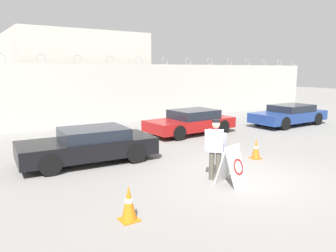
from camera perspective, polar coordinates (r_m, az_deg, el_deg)
name	(u,v)px	position (r m, az deg, el deg)	size (l,w,h in m)	color
ground_plane	(243,178)	(9.74, 13.00, -8.83)	(90.00, 90.00, 0.00)	gray
perimeter_wall	(95,94)	(18.73, -12.54, 5.39)	(36.00, 0.30, 3.83)	beige
building_block	(73,75)	(23.60, -16.16, 8.55)	(8.08, 7.34, 5.38)	beige
barricade_sign	(233,166)	(9.00, 11.25, -6.80)	(0.81, 0.83, 1.07)	white
security_guard	(215,147)	(9.21, 8.26, -3.60)	(0.49, 0.63, 1.71)	#514C42
traffic_cone_near	(256,149)	(11.80, 15.08, -3.87)	(0.35, 0.35, 0.70)	orange
traffic_cone_mid	(129,203)	(6.92, -6.84, -13.22)	(0.37, 0.37, 0.75)	orange
parked_car_front_coupe	(89,145)	(11.25, -13.60, -3.19)	(4.53, 2.22, 1.15)	black
parked_car_rear_sedan	(191,122)	(15.76, 4.02, 0.77)	(4.38, 2.05, 1.16)	black
parked_car_far_side	(289,115)	(19.38, 20.33, 1.88)	(4.63, 1.92, 1.13)	black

